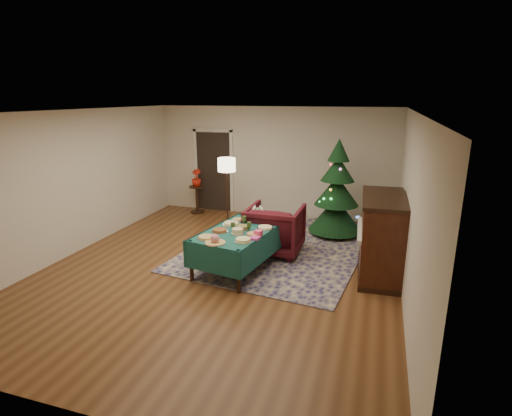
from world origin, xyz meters
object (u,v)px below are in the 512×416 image
(armchair, at_px, (275,227))
(side_table, at_px, (197,200))
(gift_box, at_px, (258,233))
(potted_plant, at_px, (196,181))
(floor_lamp, at_px, (227,169))
(buffet_table, at_px, (240,238))
(piano, at_px, (381,237))
(christmas_tree, at_px, (337,193))

(armchair, height_order, side_table, armchair)
(gift_box, height_order, potted_plant, potted_plant)
(armchair, distance_m, floor_lamp, 1.97)
(buffet_table, bearing_deg, piano, 11.36)
(floor_lamp, relative_size, piano, 1.01)
(buffet_table, bearing_deg, christmas_tree, 58.62)
(floor_lamp, relative_size, christmas_tree, 0.78)
(gift_box, bearing_deg, buffet_table, 154.38)
(potted_plant, distance_m, piano, 5.20)
(gift_box, bearing_deg, potted_plant, 129.80)
(buffet_table, xyz_separation_m, gift_box, (0.40, -0.19, 0.19))
(christmas_tree, xyz_separation_m, piano, (0.95, -1.81, -0.28))
(gift_box, distance_m, floor_lamp, 2.65)
(armchair, height_order, floor_lamp, floor_lamp)
(floor_lamp, height_order, piano, floor_lamp)
(gift_box, xyz_separation_m, piano, (1.95, 0.66, -0.09))
(buffet_table, relative_size, gift_box, 17.45)
(potted_plant, relative_size, piano, 0.27)
(gift_box, xyz_separation_m, side_table, (-2.62, 3.14, -0.41))
(gift_box, height_order, christmas_tree, christmas_tree)
(side_table, bearing_deg, floor_lamp, -38.60)
(buffet_table, height_order, armchair, armchair)
(floor_lamp, bearing_deg, side_table, 141.40)
(floor_lamp, distance_m, christmas_tree, 2.45)
(side_table, relative_size, piano, 0.44)
(buffet_table, height_order, side_table, same)
(piano, bearing_deg, potted_plant, 151.48)
(armchair, relative_size, side_table, 1.47)
(potted_plant, bearing_deg, floor_lamp, -38.60)
(armchair, relative_size, piano, 0.64)
(buffet_table, distance_m, floor_lamp, 2.35)
(potted_plant, xyz_separation_m, piano, (4.56, -2.48, -0.16))
(gift_box, relative_size, potted_plant, 0.26)
(buffet_table, xyz_separation_m, armchair, (0.40, 0.89, -0.05))
(christmas_tree, bearing_deg, armchair, -125.39)
(buffet_table, relative_size, armchair, 1.91)
(potted_plant, height_order, piano, piano)
(buffet_table, xyz_separation_m, piano, (2.34, 0.47, 0.10))
(christmas_tree, bearing_deg, side_table, 169.52)
(floor_lamp, xyz_separation_m, potted_plant, (-1.22, 0.98, -0.55))
(buffet_table, distance_m, christmas_tree, 2.70)
(buffet_table, bearing_deg, floor_lamp, 116.77)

